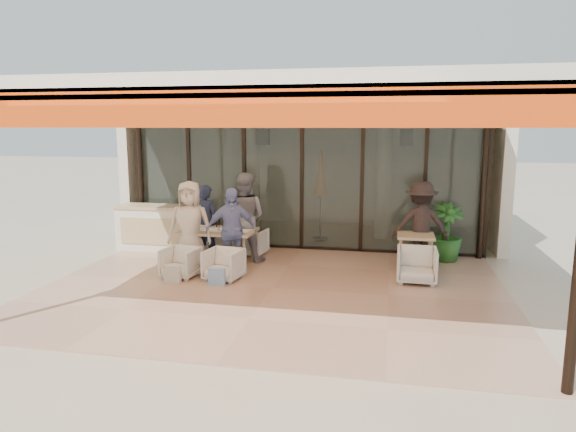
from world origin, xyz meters
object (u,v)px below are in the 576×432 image
(diner_grey, at_px, (244,217))
(side_table, at_px, (416,240))
(diner_periwinkle, at_px, (231,231))
(potted_palm, at_px, (446,233))
(dining_table, at_px, (218,233))
(chair_near_right, at_px, (224,263))
(diner_navy, at_px, (206,222))
(side_chair, at_px, (417,264))
(chair_far_left, at_px, (215,239))
(standing_woman, at_px, (421,225))
(chair_near_left, at_px, (181,261))
(diner_cream, at_px, (190,226))
(host_counter, at_px, (158,227))
(chair_far_right, at_px, (251,241))

(diner_grey, bearing_deg, side_table, 179.16)
(diner_periwinkle, relative_size, potted_palm, 1.35)
(dining_table, height_order, diner_grey, diner_grey)
(chair_near_right, height_order, diner_navy, diner_navy)
(diner_grey, relative_size, side_chair, 2.60)
(chair_near_right, bearing_deg, side_table, 28.79)
(potted_palm, bearing_deg, diner_grey, -169.09)
(chair_far_left, xyz_separation_m, standing_woman, (4.43, -0.23, 0.54))
(dining_table, bearing_deg, chair_near_left, -113.43)
(chair_far_left, relative_size, potted_palm, 0.54)
(chair_near_right, height_order, side_table, side_table)
(diner_grey, distance_m, potted_palm, 4.23)
(diner_cream, relative_size, standing_woman, 1.02)
(standing_woman, height_order, potted_palm, standing_woman)
(chair_near_left, xyz_separation_m, potted_palm, (4.98, 2.20, 0.30))
(dining_table, distance_m, chair_near_left, 1.11)
(host_counter, distance_m, diner_cream, 2.03)
(host_counter, height_order, diner_navy, diner_navy)
(chair_near_left, distance_m, chair_near_right, 0.84)
(chair_near_left, height_order, diner_navy, diner_navy)
(host_counter, relative_size, standing_woman, 1.06)
(standing_woman, distance_m, potted_palm, 0.81)
(chair_far_right, relative_size, diner_grey, 0.35)
(host_counter, distance_m, diner_grey, 2.32)
(diner_periwinkle, distance_m, potted_palm, 4.48)
(dining_table, bearing_deg, standing_woman, 10.02)
(chair_far_left, height_order, standing_woman, standing_woman)
(chair_far_left, height_order, chair_near_right, chair_far_left)
(dining_table, height_order, chair_near_right, dining_table)
(chair_far_right, bearing_deg, diner_navy, 38.46)
(potted_palm, bearing_deg, standing_woman, -135.89)
(host_counter, xyz_separation_m, diner_navy, (1.38, -0.54, 0.27))
(chair_near_left, distance_m, diner_grey, 1.75)
(diner_cream, distance_m, potted_palm, 5.27)
(chair_far_right, bearing_deg, chair_near_right, 97.70)
(diner_cream, bearing_deg, diner_periwinkle, -7.44)
(host_counter, xyz_separation_m, chair_far_left, (1.38, -0.04, -0.20))
(diner_cream, relative_size, potted_palm, 1.44)
(chair_far_left, relative_size, side_chair, 0.92)
(side_chair, height_order, potted_palm, potted_palm)
(chair_near_left, xyz_separation_m, diner_grey, (0.84, 1.40, 0.62))
(dining_table, xyz_separation_m, standing_woman, (4.02, 0.71, 0.18))
(chair_near_right, bearing_deg, diner_navy, 129.70)
(diner_navy, xyz_separation_m, side_chair, (4.33, -0.88, -0.44))
(diner_navy, bearing_deg, host_counter, -8.00)
(diner_navy, xyz_separation_m, diner_periwinkle, (0.84, -0.90, 0.03))
(diner_cream, bearing_deg, potted_palm, 11.39)
(host_counter, relative_size, side_chair, 2.57)
(chair_far_right, xyz_separation_m, diner_cream, (-0.84, -1.40, 0.56))
(chair_near_left, relative_size, standing_woman, 0.37)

